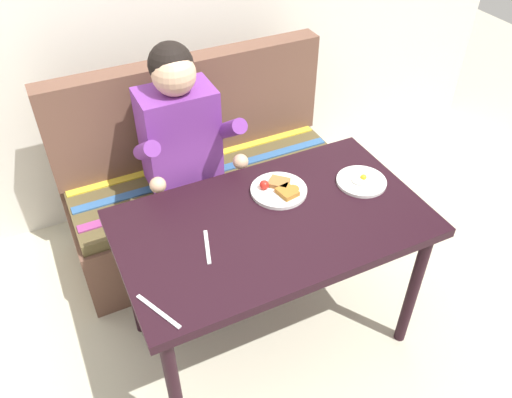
{
  "coord_description": "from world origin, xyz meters",
  "views": [
    {
      "loc": [
        -0.7,
        -1.3,
        2.08
      ],
      "look_at": [
        0.0,
        0.15,
        0.72
      ],
      "focal_mm": 36.29,
      "sensor_mm": 36.0,
      "label": 1
    }
  ],
  "objects_px": {
    "plate_breakfast": "(279,189)",
    "knife": "(158,311)",
    "couch": "(206,188)",
    "fork": "(207,247)",
    "plate_eggs": "(361,181)",
    "table": "(272,235)",
    "person": "(185,148)"
  },
  "relations": [
    {
      "from": "table",
      "to": "fork",
      "type": "distance_m",
      "value": 0.3
    },
    {
      "from": "plate_breakfast",
      "to": "knife",
      "type": "bearing_deg",
      "value": -149.89
    },
    {
      "from": "plate_eggs",
      "to": "couch",
      "type": "bearing_deg",
      "value": 121.28
    },
    {
      "from": "plate_breakfast",
      "to": "table",
      "type": "bearing_deg",
      "value": -126.23
    },
    {
      "from": "table",
      "to": "fork",
      "type": "bearing_deg",
      "value": -174.2
    },
    {
      "from": "plate_eggs",
      "to": "person",
      "type": "bearing_deg",
      "value": 136.84
    },
    {
      "from": "person",
      "to": "plate_eggs",
      "type": "bearing_deg",
      "value": -43.16
    },
    {
      "from": "person",
      "to": "plate_eggs",
      "type": "xyz_separation_m",
      "value": [
        0.58,
        -0.55,
        -0.0
      ]
    },
    {
      "from": "person",
      "to": "plate_eggs",
      "type": "height_order",
      "value": "person"
    },
    {
      "from": "table",
      "to": "plate_eggs",
      "type": "xyz_separation_m",
      "value": [
        0.44,
        0.04,
        0.09
      ]
    },
    {
      "from": "plate_eggs",
      "to": "fork",
      "type": "height_order",
      "value": "plate_eggs"
    },
    {
      "from": "couch",
      "to": "fork",
      "type": "xyz_separation_m",
      "value": [
        -0.28,
        -0.79,
        0.4
      ]
    },
    {
      "from": "fork",
      "to": "knife",
      "type": "distance_m",
      "value": 0.32
    },
    {
      "from": "table",
      "to": "plate_eggs",
      "type": "bearing_deg",
      "value": 5.45
    },
    {
      "from": "couch",
      "to": "plate_eggs",
      "type": "xyz_separation_m",
      "value": [
        0.44,
        -0.72,
        0.41
      ]
    },
    {
      "from": "couch",
      "to": "knife",
      "type": "relative_size",
      "value": 7.2
    },
    {
      "from": "fork",
      "to": "plate_eggs",
      "type": "bearing_deg",
      "value": 22.31
    },
    {
      "from": "couch",
      "to": "knife",
      "type": "xyz_separation_m",
      "value": [
        -0.53,
        -0.99,
        0.4
      ]
    },
    {
      "from": "table",
      "to": "knife",
      "type": "height_order",
      "value": "knife"
    },
    {
      "from": "person",
      "to": "plate_breakfast",
      "type": "bearing_deg",
      "value": -61.47
    },
    {
      "from": "plate_eggs",
      "to": "knife",
      "type": "bearing_deg",
      "value": -164.37
    },
    {
      "from": "couch",
      "to": "fork",
      "type": "bearing_deg",
      "value": -109.68
    },
    {
      "from": "person",
      "to": "fork",
      "type": "xyz_separation_m",
      "value": [
        -0.14,
        -0.62,
        -0.01
      ]
    },
    {
      "from": "table",
      "to": "couch",
      "type": "bearing_deg",
      "value": 90.0
    },
    {
      "from": "table",
      "to": "plate_breakfast",
      "type": "distance_m",
      "value": 0.2
    },
    {
      "from": "plate_breakfast",
      "to": "knife",
      "type": "height_order",
      "value": "plate_breakfast"
    },
    {
      "from": "plate_eggs",
      "to": "knife",
      "type": "xyz_separation_m",
      "value": [
        -0.97,
        -0.27,
        -0.01
      ]
    },
    {
      "from": "plate_breakfast",
      "to": "fork",
      "type": "bearing_deg",
      "value": -156.6
    },
    {
      "from": "table",
      "to": "plate_eggs",
      "type": "relative_size",
      "value": 5.74
    },
    {
      "from": "plate_breakfast",
      "to": "knife",
      "type": "relative_size",
      "value": 1.16
    },
    {
      "from": "plate_breakfast",
      "to": "plate_eggs",
      "type": "distance_m",
      "value": 0.35
    },
    {
      "from": "plate_breakfast",
      "to": "fork",
      "type": "distance_m",
      "value": 0.42
    }
  ]
}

